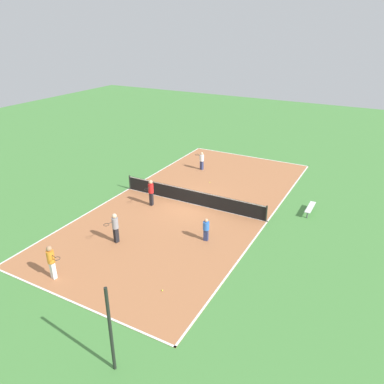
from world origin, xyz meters
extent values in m
plane|color=#47843D|center=(0.00, 0.00, 0.00)|extent=(80.00, 80.00, 0.00)
cube|color=#AD6B42|center=(0.00, 0.00, 0.01)|extent=(10.83, 22.68, 0.02)
cube|color=white|center=(-5.36, 0.00, 0.02)|extent=(0.10, 22.68, 0.00)
cube|color=white|center=(5.36, 0.00, 0.02)|extent=(0.10, 22.68, 0.00)
cube|color=white|center=(0.00, -11.29, 0.02)|extent=(10.83, 0.10, 0.00)
cube|color=white|center=(0.00, 11.29, 0.02)|extent=(10.83, 0.10, 0.00)
cube|color=white|center=(0.00, 0.00, 0.02)|extent=(10.83, 0.10, 0.00)
cylinder|color=black|center=(-5.26, 0.00, 0.56)|extent=(0.10, 0.10, 1.08)
cylinder|color=black|center=(5.26, 0.00, 0.56)|extent=(0.10, 0.10, 1.08)
cube|color=black|center=(0.00, 0.00, 0.54)|extent=(10.53, 0.03, 1.03)
cube|color=white|center=(0.00, 0.00, 1.02)|extent=(10.53, 0.04, 0.06)
cube|color=silver|center=(-7.43, -2.48, 0.43)|extent=(0.36, 1.80, 0.04)
cylinder|color=#4C4C51|center=(-7.43, -3.23, 0.21)|extent=(0.08, 0.08, 0.41)
cylinder|color=#4C4C51|center=(-7.43, -1.73, 0.21)|extent=(0.08, 0.08, 0.41)
cube|color=navy|center=(-2.96, 3.79, 0.37)|extent=(0.28, 0.23, 0.69)
cylinder|color=blue|center=(-2.96, 3.79, 0.96)|extent=(0.41, 0.41, 0.49)
sphere|color=tan|center=(-2.96, 3.79, 1.31)|extent=(0.21, 0.21, 0.21)
cube|color=black|center=(1.41, 6.38, 0.47)|extent=(0.24, 0.28, 0.90)
cylinder|color=gray|center=(1.41, 6.38, 1.24)|extent=(0.42, 0.42, 0.63)
sphere|color=beige|center=(1.41, 6.38, 1.69)|extent=(0.27, 0.27, 0.27)
cylinder|color=#262626|center=(1.47, 6.69, 1.40)|extent=(0.08, 0.28, 0.03)
torus|color=black|center=(1.52, 6.97, 1.40)|extent=(0.35, 0.35, 0.02)
cube|color=black|center=(2.32, 1.50, 0.48)|extent=(0.23, 0.27, 0.92)
cylinder|color=red|center=(2.32, 1.50, 1.27)|extent=(0.40, 0.40, 0.64)
sphere|color=tan|center=(2.32, 1.50, 1.73)|extent=(0.28, 0.28, 0.28)
cylinder|color=#262626|center=(2.28, 1.82, 1.43)|extent=(0.06, 0.28, 0.03)
torus|color=black|center=(2.25, 2.10, 1.43)|extent=(0.34, 0.34, 0.02)
cube|color=navy|center=(2.41, -6.18, 0.40)|extent=(0.30, 0.27, 0.76)
cylinder|color=white|center=(2.41, -6.18, 1.05)|extent=(0.46, 0.46, 0.53)
sphere|color=beige|center=(2.41, -6.18, 1.44)|extent=(0.23, 0.23, 0.23)
cylinder|color=#262626|center=(2.71, -6.29, 1.19)|extent=(0.27, 0.12, 0.03)
torus|color=black|center=(2.98, -6.39, 1.19)|extent=(0.39, 0.39, 0.02)
cube|color=white|center=(2.00, 10.43, 0.48)|extent=(0.29, 0.25, 0.91)
cylinder|color=orange|center=(2.00, 10.43, 1.25)|extent=(0.42, 0.42, 0.64)
sphere|color=#A87A56|center=(2.00, 10.43, 1.71)|extent=(0.27, 0.27, 0.27)
cylinder|color=#262626|center=(1.69, 10.50, 1.41)|extent=(0.28, 0.09, 0.03)
torus|color=black|center=(1.41, 10.55, 1.41)|extent=(0.36, 0.36, 0.02)
sphere|color=#CCE033|center=(-3.17, 8.76, 0.06)|extent=(0.07, 0.07, 0.07)
sphere|color=#CCE033|center=(0.52, -3.89, 0.06)|extent=(0.07, 0.07, 0.07)
sphere|color=#CCE033|center=(0.29, -1.07, 0.06)|extent=(0.07, 0.07, 0.07)
cylinder|color=black|center=(-3.95, 13.16, 1.81)|extent=(0.12, 0.12, 3.62)
camera|label=1|loc=(-10.99, 20.33, 11.37)|focal=35.00mm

